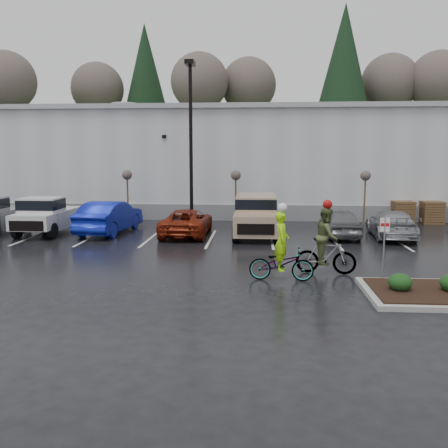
# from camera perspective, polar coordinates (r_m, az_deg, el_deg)

# --- Properties ---
(ground) EXTENTS (120.00, 120.00, 0.00)m
(ground) POSITION_cam_1_polar(r_m,az_deg,el_deg) (15.50, 4.81, -7.20)
(ground) COLOR black
(ground) RESTS_ON ground
(warehouse) EXTENTS (60.50, 15.50, 7.20)m
(warehouse) POSITION_cam_1_polar(r_m,az_deg,el_deg) (36.91, 4.41, 7.68)
(warehouse) COLOR silver
(warehouse) RESTS_ON ground
(wooded_ridge) EXTENTS (80.00, 25.00, 6.00)m
(wooded_ridge) POSITION_cam_1_polar(r_m,az_deg,el_deg) (59.93, 4.25, 7.39)
(wooded_ridge) COLOR #1E3616
(wooded_ridge) RESTS_ON ground
(lamppost) EXTENTS (0.50, 1.00, 9.22)m
(lamppost) POSITION_cam_1_polar(r_m,az_deg,el_deg) (27.21, -4.03, 11.67)
(lamppost) COLOR black
(lamppost) RESTS_ON ground
(sapling_west) EXTENTS (0.60, 0.60, 3.20)m
(sapling_west) POSITION_cam_1_polar(r_m,az_deg,el_deg) (29.00, -11.57, 5.48)
(sapling_west) COLOR #49381D
(sapling_west) RESTS_ON ground
(sapling_mid) EXTENTS (0.60, 0.60, 3.20)m
(sapling_mid) POSITION_cam_1_polar(r_m,az_deg,el_deg) (27.98, 1.42, 5.54)
(sapling_mid) COLOR #49381D
(sapling_mid) RESTS_ON ground
(sapling_east) EXTENTS (0.60, 0.60, 3.20)m
(sapling_east) POSITION_cam_1_polar(r_m,az_deg,el_deg) (28.64, 16.65, 5.26)
(sapling_east) COLOR #49381D
(sapling_east) RESTS_ON ground
(pallet_stack_a) EXTENTS (1.20, 1.20, 1.35)m
(pallet_stack_a) POSITION_cam_1_polar(r_m,az_deg,el_deg) (30.41, 20.68, 1.35)
(pallet_stack_a) COLOR #49381D
(pallet_stack_a) RESTS_ON ground
(pallet_stack_b) EXTENTS (1.20, 1.20, 1.35)m
(pallet_stack_b) POSITION_cam_1_polar(r_m,az_deg,el_deg) (30.95, 23.69, 1.29)
(pallet_stack_b) COLOR #49381D
(pallet_stack_b) RESTS_ON ground
(shrub_a) EXTENTS (0.70, 0.70, 0.52)m
(shrub_a) POSITION_cam_1_polar(r_m,az_deg,el_deg) (15.03, 20.41, -6.58)
(shrub_a) COLOR #133312
(shrub_a) RESTS_ON curb_island
(fire_lane_sign) EXTENTS (0.30, 0.05, 2.20)m
(fire_lane_sign) POSITION_cam_1_polar(r_m,az_deg,el_deg) (15.89, 18.70, -2.02)
(fire_lane_sign) COLOR gray
(fire_lane_sign) RESTS_ON ground
(pickup_white) EXTENTS (2.10, 5.20, 1.96)m
(pickup_white) POSITION_cam_1_polar(r_m,az_deg,el_deg) (26.70, -20.24, 1.10)
(pickup_white) COLOR silver
(pickup_white) RESTS_ON ground
(car_blue) EXTENTS (2.35, 5.35, 1.71)m
(car_blue) POSITION_cam_1_polar(r_m,az_deg,el_deg) (25.69, -13.57, 0.84)
(car_blue) COLOR #0E1B9B
(car_blue) RESTS_ON ground
(car_red) EXTENTS (2.31, 4.90, 1.35)m
(car_red) POSITION_cam_1_polar(r_m,az_deg,el_deg) (24.38, -4.52, 0.22)
(car_red) COLOR maroon
(car_red) RESTS_ON ground
(suv_tan) EXTENTS (2.20, 5.10, 2.06)m
(suv_tan) POSITION_cam_1_polar(r_m,az_deg,el_deg) (24.08, 3.86, 0.97)
(suv_tan) COLOR tan
(suv_tan) RESTS_ON ground
(car_grey) EXTENTS (1.71, 4.23, 1.44)m
(car_grey) POSITION_cam_1_polar(r_m,az_deg,el_deg) (24.60, 13.74, 0.18)
(car_grey) COLOR slate
(car_grey) RESTS_ON ground
(car_far_silver) EXTENTS (2.21, 4.81, 1.36)m
(car_far_silver) POSITION_cam_1_polar(r_m,az_deg,el_deg) (25.05, 19.49, -0.01)
(car_far_silver) COLOR #9C9EA3
(car_far_silver) RESTS_ON ground
(cyclist_hivis) EXTENTS (2.18, 0.88, 2.59)m
(cyclist_hivis) POSITION_cam_1_polar(r_m,az_deg,el_deg) (15.80, 6.93, -3.97)
(cyclist_hivis) COLOR #3F3F44
(cyclist_hivis) RESTS_ON ground
(cyclist_olive) EXTENTS (2.07, 1.03, 2.61)m
(cyclist_olive) POSITION_cam_1_polar(r_m,az_deg,el_deg) (16.91, 12.19, -2.77)
(cyclist_olive) COLOR #3F3F44
(cyclist_olive) RESTS_ON ground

